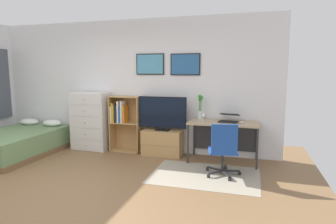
{
  "coord_description": "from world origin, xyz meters",
  "views": [
    {
      "loc": [
        2.47,
        -3.13,
        1.64
      ],
      "look_at": [
        1.1,
        1.5,
        0.96
      ],
      "focal_mm": 30.59,
      "sensor_mm": 36.0,
      "label": 1
    }
  ],
  "objects_px": {
    "dresser": "(91,121)",
    "computer_mouse": "(241,122)",
    "desk": "(224,128)",
    "wine_glass": "(203,115)",
    "office_chair": "(223,148)",
    "bookshelf": "(123,119)",
    "television": "(162,113)",
    "tv_stand": "(163,142)",
    "bed": "(16,143)",
    "bamboo_vase": "(200,107)",
    "laptop": "(229,118)"
  },
  "relations": [
    {
      "from": "dresser",
      "to": "office_chair",
      "type": "xyz_separation_m",
      "value": [
        2.87,
        -0.88,
        -0.15
      ]
    },
    {
      "from": "bed",
      "to": "wine_glass",
      "type": "xyz_separation_m",
      "value": [
        3.67,
        0.59,
        0.64
      ]
    },
    {
      "from": "bookshelf",
      "to": "computer_mouse",
      "type": "distance_m",
      "value": 2.39
    },
    {
      "from": "desk",
      "to": "bookshelf",
      "type": "bearing_deg",
      "value": 177.73
    },
    {
      "from": "bed",
      "to": "computer_mouse",
      "type": "relative_size",
      "value": 19.29
    },
    {
      "from": "bookshelf",
      "to": "wine_glass",
      "type": "xyz_separation_m",
      "value": [
        1.71,
        -0.25,
        0.21
      ]
    },
    {
      "from": "television",
      "to": "wine_glass",
      "type": "distance_m",
      "value": 0.86
    },
    {
      "from": "office_chair",
      "to": "computer_mouse",
      "type": "distance_m",
      "value": 0.83
    },
    {
      "from": "wine_glass",
      "to": "bed",
      "type": "bearing_deg",
      "value": -170.8
    },
    {
      "from": "dresser",
      "to": "computer_mouse",
      "type": "relative_size",
      "value": 11.69
    },
    {
      "from": "tv_stand",
      "to": "wine_glass",
      "type": "distance_m",
      "value": 1.07
    },
    {
      "from": "bookshelf",
      "to": "computer_mouse",
      "type": "xyz_separation_m",
      "value": [
        2.38,
        -0.2,
        0.09
      ]
    },
    {
      "from": "dresser",
      "to": "computer_mouse",
      "type": "distance_m",
      "value": 3.12
    },
    {
      "from": "bed",
      "to": "computer_mouse",
      "type": "height_order",
      "value": "computer_mouse"
    },
    {
      "from": "dresser",
      "to": "bamboo_vase",
      "type": "xyz_separation_m",
      "value": [
        2.32,
        0.12,
        0.36
      ]
    },
    {
      "from": "bed",
      "to": "laptop",
      "type": "bearing_deg",
      "value": 9.9
    },
    {
      "from": "television",
      "to": "wine_glass",
      "type": "height_order",
      "value": "television"
    },
    {
      "from": "tv_stand",
      "to": "laptop",
      "type": "height_order",
      "value": "laptop"
    },
    {
      "from": "dresser",
      "to": "television",
      "type": "height_order",
      "value": "dresser"
    },
    {
      "from": "wine_glass",
      "to": "tv_stand",
      "type": "bearing_deg",
      "value": 166.64
    },
    {
      "from": "dresser",
      "to": "desk",
      "type": "distance_m",
      "value": 2.79
    },
    {
      "from": "bed",
      "to": "desk",
      "type": "relative_size",
      "value": 1.6
    },
    {
      "from": "desk",
      "to": "television",
      "type": "bearing_deg",
      "value": 179.63
    },
    {
      "from": "bed",
      "to": "office_chair",
      "type": "relative_size",
      "value": 2.33
    },
    {
      "from": "bamboo_vase",
      "to": "laptop",
      "type": "bearing_deg",
      "value": -12.29
    },
    {
      "from": "tv_stand",
      "to": "computer_mouse",
      "type": "xyz_separation_m",
      "value": [
        1.51,
        -0.15,
        0.51
      ]
    },
    {
      "from": "desk",
      "to": "wine_glass",
      "type": "distance_m",
      "value": 0.47
    },
    {
      "from": "bookshelf",
      "to": "bamboo_vase",
      "type": "xyz_separation_m",
      "value": [
        1.6,
        0.05,
        0.3
      ]
    },
    {
      "from": "desk",
      "to": "office_chair",
      "type": "relative_size",
      "value": 1.46
    },
    {
      "from": "television",
      "to": "computer_mouse",
      "type": "height_order",
      "value": "television"
    },
    {
      "from": "tv_stand",
      "to": "television",
      "type": "height_order",
      "value": "television"
    },
    {
      "from": "television",
      "to": "desk",
      "type": "bearing_deg",
      "value": -0.37
    },
    {
      "from": "computer_mouse",
      "to": "wine_glass",
      "type": "distance_m",
      "value": 0.68
    },
    {
      "from": "laptop",
      "to": "bamboo_vase",
      "type": "relative_size",
      "value": 0.87
    },
    {
      "from": "dresser",
      "to": "tv_stand",
      "type": "xyz_separation_m",
      "value": [
        1.6,
        0.02,
        -0.36
      ]
    },
    {
      "from": "bookshelf",
      "to": "television",
      "type": "distance_m",
      "value": 0.89
    },
    {
      "from": "bookshelf",
      "to": "television",
      "type": "bearing_deg",
      "value": -4.88
    },
    {
      "from": "television",
      "to": "desk",
      "type": "relative_size",
      "value": 0.78
    },
    {
      "from": "dresser",
      "to": "tv_stand",
      "type": "distance_m",
      "value": 1.64
    },
    {
      "from": "bed",
      "to": "bamboo_vase",
      "type": "height_order",
      "value": "bamboo_vase"
    },
    {
      "from": "bed",
      "to": "bamboo_vase",
      "type": "bearing_deg",
      "value": 13.37
    },
    {
      "from": "office_chair",
      "to": "wine_glass",
      "type": "height_order",
      "value": "wine_glass"
    },
    {
      "from": "dresser",
      "to": "laptop",
      "type": "bearing_deg",
      "value": -0.12
    },
    {
      "from": "desk",
      "to": "computer_mouse",
      "type": "xyz_separation_m",
      "value": [
        0.32,
        -0.12,
        0.15
      ]
    },
    {
      "from": "laptop",
      "to": "computer_mouse",
      "type": "bearing_deg",
      "value": -22.52
    },
    {
      "from": "desk",
      "to": "wine_glass",
      "type": "xyz_separation_m",
      "value": [
        -0.35,
        -0.17,
        0.27
      ]
    },
    {
      "from": "tv_stand",
      "to": "wine_glass",
      "type": "height_order",
      "value": "wine_glass"
    },
    {
      "from": "bookshelf",
      "to": "television",
      "type": "relative_size",
      "value": 1.18
    },
    {
      "from": "tv_stand",
      "to": "desk",
      "type": "xyz_separation_m",
      "value": [
        1.2,
        -0.03,
        0.36
      ]
    },
    {
      "from": "dresser",
      "to": "office_chair",
      "type": "relative_size",
      "value": 1.41
    }
  ]
}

